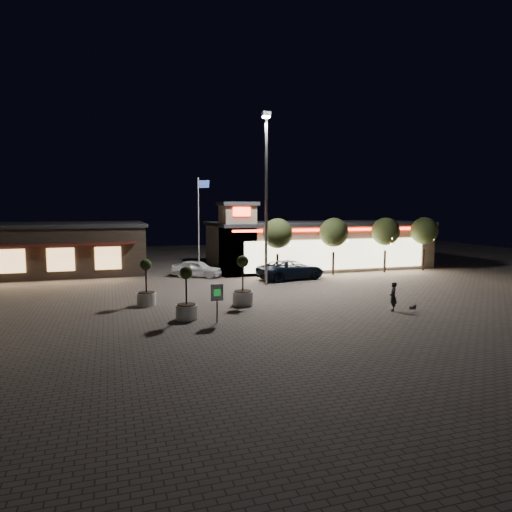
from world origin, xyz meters
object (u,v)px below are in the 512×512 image
object	(u,v)px
planter_left	(146,291)
planter_mid	(186,303)
valet_sign	(217,296)
pickup_truck	(291,270)
white_sedan	(197,269)
pedestrian	(393,297)

from	to	relation	value
planter_left	planter_mid	distance (m)	4.32
planter_mid	valet_sign	size ratio (longest dim) A/B	1.41
pickup_truck	valet_sign	bearing A→B (deg)	132.64
white_sedan	planter_left	world-z (taller)	planter_left
white_sedan	pedestrian	distance (m)	17.41
pedestrian	planter_mid	distance (m)	11.13
pedestrian	planter_left	size ratio (longest dim) A/B	0.59
pickup_truck	white_sedan	distance (m)	7.67
white_sedan	planter_mid	xyz separation A→B (m)	(-3.09, -13.90, 0.13)
white_sedan	planter_mid	distance (m)	14.24
pedestrian	planter_mid	size ratio (longest dim) A/B	0.59
pedestrian	valet_sign	world-z (taller)	valet_sign
pickup_truck	valet_sign	world-z (taller)	valet_sign
planter_mid	valet_sign	bearing A→B (deg)	-40.70
planter_mid	planter_left	bearing A→B (deg)	112.83
pickup_truck	planter_left	size ratio (longest dim) A/B	2.03
pickup_truck	planter_left	bearing A→B (deg)	108.49
pickup_truck	planter_mid	size ratio (longest dim) A/B	2.04
planter_left	valet_sign	xyz separation A→B (m)	(3.00, -5.12, 0.50)
white_sedan	pedestrian	size ratio (longest dim) A/B	2.59
pickup_truck	pedestrian	bearing A→B (deg)	174.20
planter_left	planter_mid	xyz separation A→B (m)	(1.68, -3.98, -0.00)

